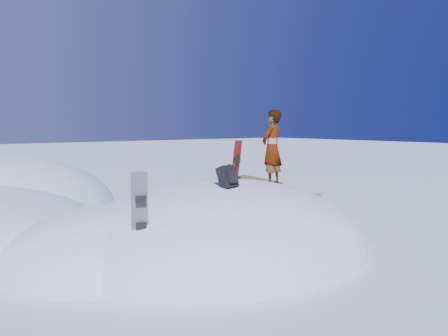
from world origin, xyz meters
TOP-DOWN VIEW (x-y plane):
  - ground at (0.00, 0.00)m, footprint 120.00×120.00m
  - snow_mound at (-0.17, 0.24)m, footprint 8.00×6.00m
  - rock_outcrop at (3.72, 3.01)m, footprint 4.68×4.41m
  - snowboard_red at (0.55, 0.11)m, footprint 0.33×0.30m
  - snowboard_dark at (-2.37, -0.91)m, footprint 0.35×0.33m
  - backpack at (-0.27, -0.65)m, footprint 0.38×0.47m
  - gear_pile at (-2.23, -1.53)m, footprint 0.81×0.63m
  - person at (1.65, 0.07)m, footprint 0.76×0.61m

SIDE VIEW (x-z plane):
  - ground at x=0.00m, z-range 0.00..0.00m
  - snow_mound at x=-0.17m, z-range -1.50..1.50m
  - rock_outcrop at x=3.72m, z-range -0.82..0.85m
  - gear_pile at x=-2.23m, z-range 0.00..0.21m
  - snowboard_dark at x=-2.37m, z-range 0.42..1.93m
  - snowboard_red at x=0.55m, z-range 0.91..2.38m
  - backpack at x=-0.27m, z-range 1.38..1.93m
  - person at x=1.65m, z-range 1.24..3.07m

